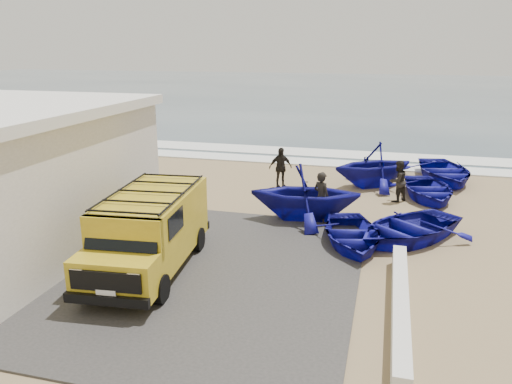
# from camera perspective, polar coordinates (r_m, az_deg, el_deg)

# --- Properties ---
(ground) EXTENTS (160.00, 160.00, 0.00)m
(ground) POSITION_cam_1_polar(r_m,az_deg,el_deg) (15.47, -2.96, -6.19)
(ground) COLOR #957D56
(slab) EXTENTS (12.00, 10.00, 0.05)m
(slab) POSITION_cam_1_polar(r_m,az_deg,el_deg) (14.51, -13.05, -8.09)
(slab) COLOR #3F3C39
(slab) RESTS_ON ground
(ocean) EXTENTS (180.00, 88.00, 0.01)m
(ocean) POSITION_cam_1_polar(r_m,az_deg,el_deg) (69.96, 11.53, 11.21)
(ocean) COLOR #385166
(ocean) RESTS_ON ground
(surf_line) EXTENTS (180.00, 1.60, 0.06)m
(surf_line) POSITION_cam_1_polar(r_m,az_deg,el_deg) (26.62, 5.00, 3.51)
(surf_line) COLOR white
(surf_line) RESTS_ON ground
(surf_wash) EXTENTS (180.00, 2.20, 0.04)m
(surf_wash) POSITION_cam_1_polar(r_m,az_deg,el_deg) (29.03, 5.88, 4.55)
(surf_wash) COLOR white
(surf_wash) RESTS_ON ground
(parapet) EXTENTS (0.35, 6.00, 0.55)m
(parapet) POSITION_cam_1_polar(r_m,az_deg,el_deg) (12.00, 16.14, -12.45)
(parapet) COLOR silver
(parapet) RESTS_ON ground
(van) EXTENTS (2.46, 5.27, 2.19)m
(van) POSITION_cam_1_polar(r_m,az_deg,el_deg) (13.80, -12.08, -4.16)
(van) COLOR gold
(van) RESTS_ON ground
(boat_near_left) EXTENTS (3.30, 4.05, 0.74)m
(boat_near_left) POSITION_cam_1_polar(r_m,az_deg,el_deg) (15.66, 10.89, -4.73)
(boat_near_left) COLOR #121290
(boat_near_left) RESTS_ON ground
(boat_near_right) EXTENTS (4.88, 5.03, 0.85)m
(boat_near_right) POSITION_cam_1_polar(r_m,az_deg,el_deg) (16.45, 16.89, -3.92)
(boat_near_right) COLOR #121290
(boat_near_right) RESTS_ON ground
(boat_mid_left) EXTENTS (4.29, 3.86, 2.01)m
(boat_mid_left) POSITION_cam_1_polar(r_m,az_deg,el_deg) (17.48, 5.68, -0.07)
(boat_mid_left) COLOR #121290
(boat_mid_left) RESTS_ON ground
(boat_mid_right) EXTENTS (3.39, 4.23, 0.78)m
(boat_mid_right) POSITION_cam_1_polar(r_m,az_deg,el_deg) (21.16, 19.05, 0.28)
(boat_mid_right) COLOR #121290
(boat_mid_right) RESTS_ON ground
(boat_far_left) EXTENTS (4.88, 4.75, 1.95)m
(boat_far_left) POSITION_cam_1_polar(r_m,az_deg,el_deg) (22.25, 13.28, 3.08)
(boat_far_left) COLOR #121290
(boat_far_left) RESTS_ON ground
(boat_far_right) EXTENTS (3.99, 4.97, 0.92)m
(boat_far_right) POSITION_cam_1_polar(r_m,az_deg,el_deg) (24.20, 20.67, 2.24)
(boat_far_right) COLOR #121290
(boat_far_right) RESTS_ON ground
(fisherman_front) EXTENTS (0.79, 0.72, 1.82)m
(fisherman_front) POSITION_cam_1_polar(r_m,az_deg,el_deg) (17.31, 7.48, -0.64)
(fisherman_front) COLOR black
(fisherman_front) RESTS_ON ground
(fisherman_middle) EXTENTS (1.01, 1.01, 1.65)m
(fisherman_middle) POSITION_cam_1_polar(r_m,az_deg,el_deg) (20.34, 15.90, 1.20)
(fisherman_middle) COLOR black
(fisherman_middle) RESTS_ON ground
(fisherman_back) EXTENTS (1.11, 0.90, 1.76)m
(fisherman_back) POSITION_cam_1_polar(r_m,az_deg,el_deg) (21.55, 2.80, 2.81)
(fisherman_back) COLOR black
(fisherman_back) RESTS_ON ground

